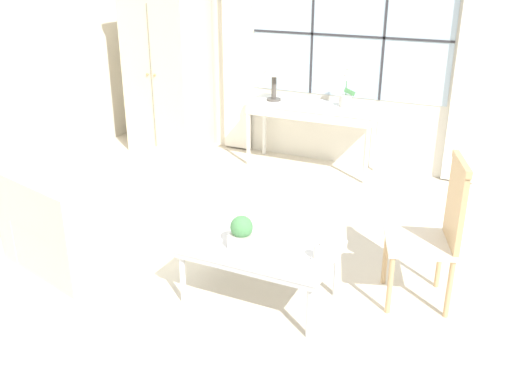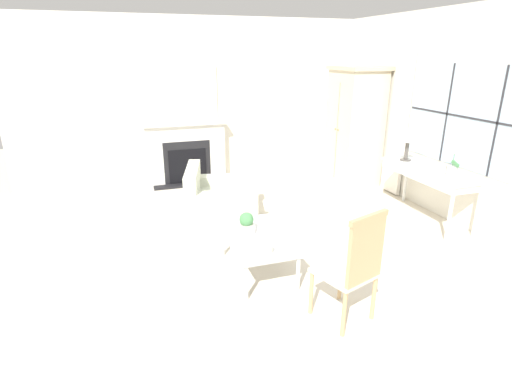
% 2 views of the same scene
% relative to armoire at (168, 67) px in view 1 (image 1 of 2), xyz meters
% --- Properties ---
extents(ground_plane, '(14.00, 14.00, 0.00)m').
position_rel_armoire_xyz_m(ground_plane, '(2.08, -2.62, -1.01)').
color(ground_plane, beige).
extents(wall_back_windowed, '(7.20, 0.14, 2.80)m').
position_rel_armoire_xyz_m(wall_back_windowed, '(2.08, 0.41, 0.37)').
color(wall_back_windowed, silver).
rests_on(wall_back_windowed, ground_plane).
extents(armoire, '(0.93, 0.73, 2.01)m').
position_rel_armoire_xyz_m(armoire, '(0.00, 0.00, 0.00)').
color(armoire, beige).
rests_on(armoire, ground_plane).
extents(console_table, '(1.45, 0.51, 0.74)m').
position_rel_armoire_xyz_m(console_table, '(1.83, 0.07, -0.35)').
color(console_table, white).
rests_on(console_table, ground_plane).
extents(table_lamp, '(0.27, 0.27, 0.45)m').
position_rel_armoire_xyz_m(table_lamp, '(1.37, 0.03, 0.07)').
color(table_lamp, '#4C4742').
rests_on(table_lamp, console_table).
extents(potted_orchid, '(0.17, 0.13, 0.45)m').
position_rel_armoire_xyz_m(potted_orchid, '(2.18, 0.11, -0.11)').
color(potted_orchid, '#BCB7AD').
rests_on(potted_orchid, console_table).
extents(armchair_upholstered, '(1.16, 1.14, 0.75)m').
position_rel_armoire_xyz_m(armchair_upholstered, '(0.94, -2.66, -0.76)').
color(armchair_upholstered, beige).
rests_on(armchair_upholstered, ground_plane).
extents(side_chair_wooden, '(0.56, 0.56, 1.04)m').
position_rel_armoire_xyz_m(side_chair_wooden, '(3.53, -2.11, -0.44)').
color(side_chair_wooden, beige).
rests_on(side_chair_wooden, ground_plane).
extents(coffee_table, '(1.02, 0.63, 0.43)m').
position_rel_armoire_xyz_m(coffee_table, '(2.46, -2.60, -0.63)').
color(coffee_table, silver).
rests_on(coffee_table, ground_plane).
extents(potted_plant_small, '(0.15, 0.15, 0.22)m').
position_rel_armoire_xyz_m(potted_plant_small, '(2.37, -2.69, -0.47)').
color(potted_plant_small, '#BCB7AD').
rests_on(potted_plant_small, coffee_table).
extents(pillar_candle, '(0.10, 0.10, 0.11)m').
position_rel_armoire_xyz_m(pillar_candle, '(2.89, -2.63, -0.53)').
color(pillar_candle, silver).
rests_on(pillar_candle, coffee_table).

